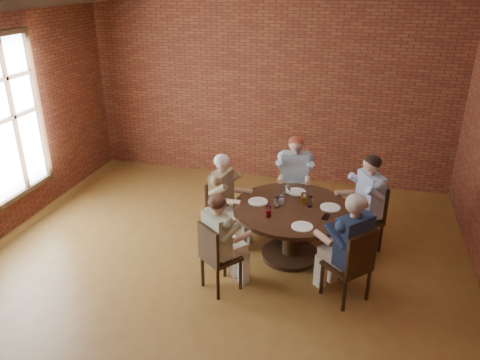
% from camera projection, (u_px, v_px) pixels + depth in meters
% --- Properties ---
extents(floor, '(7.00, 7.00, 0.00)m').
position_uv_depth(floor, '(208.00, 284.00, 5.80)').
color(floor, brown).
rests_on(floor, ground).
extents(wall_back, '(7.00, 0.00, 7.00)m').
position_uv_depth(wall_back, '(268.00, 87.00, 8.21)').
color(wall_back, brown).
rests_on(wall_back, ground).
extents(dining_table, '(1.55, 1.55, 0.75)m').
position_uv_depth(dining_table, '(292.00, 222.00, 6.15)').
color(dining_table, black).
rests_on(dining_table, floor).
extents(chair_a, '(0.60, 0.60, 0.95)m').
position_uv_depth(chair_a, '(369.00, 213.00, 6.41)').
color(chair_a, black).
rests_on(chair_a, floor).
extents(diner_a, '(0.85, 0.80, 1.36)m').
position_uv_depth(diner_a, '(365.00, 203.00, 6.32)').
color(diner_a, '#425FAD').
rests_on(diner_a, floor).
extents(chair_b, '(0.48, 0.48, 0.94)m').
position_uv_depth(chair_b, '(294.00, 187.00, 7.19)').
color(chair_b, black).
rests_on(chair_b, floor).
extents(diner_b, '(0.61, 0.72, 1.34)m').
position_uv_depth(diner_b, '(294.00, 180.00, 7.05)').
color(diner_b, '#889AAD').
rests_on(diner_b, floor).
extents(chair_c, '(0.48, 0.48, 0.92)m').
position_uv_depth(chair_c, '(220.00, 208.00, 6.57)').
color(chair_c, black).
rests_on(chair_c, floor).
extents(diner_c, '(0.71, 0.62, 1.31)m').
position_uv_depth(diner_c, '(225.00, 200.00, 6.48)').
color(diner_c, brown).
rests_on(diner_c, floor).
extents(chair_d, '(0.55, 0.55, 0.89)m').
position_uv_depth(chair_d, '(216.00, 255.00, 5.50)').
color(chair_d, black).
rests_on(chair_d, floor).
extents(diner_d, '(0.75, 0.76, 1.26)m').
position_uv_depth(diner_d, '(221.00, 243.00, 5.48)').
color(diner_d, '#B2A78C').
rests_on(diner_d, floor).
extents(chair_e, '(0.62, 0.62, 0.95)m').
position_uv_depth(chair_e, '(353.00, 263.00, 5.30)').
color(chair_e, black).
rests_on(chair_e, floor).
extents(diner_e, '(0.86, 0.85, 1.36)m').
position_uv_depth(diner_e, '(348.00, 247.00, 5.30)').
color(diner_e, '#192847').
rests_on(diner_e, floor).
extents(plate_a, '(0.26, 0.26, 0.01)m').
position_uv_depth(plate_a, '(330.00, 207.00, 6.04)').
color(plate_a, white).
rests_on(plate_a, dining_table).
extents(plate_b, '(0.26, 0.26, 0.01)m').
position_uv_depth(plate_b, '(297.00, 192.00, 6.47)').
color(plate_b, white).
rests_on(plate_b, dining_table).
extents(plate_c, '(0.26, 0.26, 0.01)m').
position_uv_depth(plate_c, '(258.00, 202.00, 6.19)').
color(plate_c, white).
rests_on(plate_c, dining_table).
extents(plate_d, '(0.26, 0.26, 0.01)m').
position_uv_depth(plate_d, '(302.00, 227.00, 5.58)').
color(plate_d, white).
rests_on(plate_d, dining_table).
extents(glass_a, '(0.07, 0.07, 0.14)m').
position_uv_depth(glass_a, '(310.00, 202.00, 6.05)').
color(glass_a, white).
rests_on(glass_a, dining_table).
extents(glass_b, '(0.07, 0.07, 0.14)m').
position_uv_depth(glass_b, '(304.00, 198.00, 6.14)').
color(glass_b, white).
rests_on(glass_b, dining_table).
extents(glass_c, '(0.07, 0.07, 0.14)m').
position_uv_depth(glass_c, '(288.00, 189.00, 6.39)').
color(glass_c, white).
rests_on(glass_c, dining_table).
extents(glass_d, '(0.07, 0.07, 0.14)m').
position_uv_depth(glass_d, '(281.00, 200.00, 6.10)').
color(glass_d, white).
rests_on(glass_d, dining_table).
extents(glass_e, '(0.07, 0.07, 0.14)m').
position_uv_depth(glass_e, '(277.00, 202.00, 6.02)').
color(glass_e, white).
rests_on(glass_e, dining_table).
extents(glass_f, '(0.07, 0.07, 0.14)m').
position_uv_depth(glass_f, '(268.00, 212.00, 5.79)').
color(glass_f, white).
rests_on(glass_f, dining_table).
extents(smartphone, '(0.10, 0.16, 0.01)m').
position_uv_depth(smartphone, '(326.00, 217.00, 5.80)').
color(smartphone, black).
rests_on(smartphone, dining_table).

